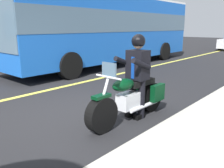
# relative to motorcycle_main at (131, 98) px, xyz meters

# --- Properties ---
(ground_plane) EXTENTS (80.00, 80.00, 0.00)m
(ground_plane) POSITION_rel_motorcycle_main_xyz_m (0.51, -1.26, -0.45)
(ground_plane) COLOR black
(lane_center_stripe) EXTENTS (60.00, 0.16, 0.01)m
(lane_center_stripe) POSITION_rel_motorcycle_main_xyz_m (0.51, -3.26, -0.45)
(lane_center_stripe) COLOR #E5DB4C
(lane_center_stripe) RESTS_ON ground_plane
(motorcycle_main) EXTENTS (2.21, 0.62, 1.26)m
(motorcycle_main) POSITION_rel_motorcycle_main_xyz_m (0.00, 0.00, 0.00)
(motorcycle_main) COLOR black
(motorcycle_main) RESTS_ON ground_plane
(rider_main) EXTENTS (0.63, 0.55, 1.74)m
(rider_main) POSITION_rel_motorcycle_main_xyz_m (-0.19, 0.00, 0.58)
(rider_main) COLOR black
(rider_main) RESTS_ON ground_plane
(bus_near) EXTENTS (11.05, 2.70, 3.30)m
(bus_near) POSITION_rel_motorcycle_main_xyz_m (-5.20, -5.20, 1.42)
(bus_near) COLOR blue
(bus_near) RESTS_ON ground_plane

